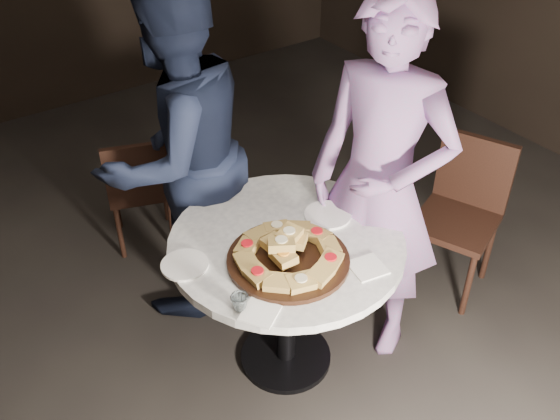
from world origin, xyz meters
name	(u,v)px	position (x,y,z in m)	size (l,w,h in m)	color
floor	(277,380)	(0.00, 0.00, 0.00)	(7.00, 7.00, 0.00)	black
table	(286,264)	(0.12, 0.09, 0.64)	(1.06, 1.06, 0.78)	black
serving_board	(288,260)	(0.04, -0.03, 0.79)	(0.51, 0.51, 0.02)	black
focaccia_pile	(287,251)	(0.03, -0.03, 0.84)	(0.45, 0.46, 0.12)	#A3813F
plate_left	(185,265)	(-0.33, 0.19, 0.79)	(0.20, 0.20, 0.01)	white
plate_right	(328,215)	(0.37, 0.12, 0.79)	(0.22, 0.22, 0.01)	white
water_glass	(240,302)	(-0.27, -0.15, 0.81)	(0.07, 0.07, 0.07)	silver
napkin_near	(260,313)	(-0.23, -0.21, 0.78)	(0.13, 0.13, 0.01)	white
napkin_far	(368,267)	(0.28, -0.25, 0.78)	(0.14, 0.14, 0.01)	white
chair_far	(139,186)	(-0.06, 1.33, 0.45)	(0.47, 0.48, 0.77)	black
chair_right	(463,205)	(1.28, 0.06, 0.50)	(0.55, 0.54, 0.87)	black
diner_navy	(177,156)	(-0.04, 0.80, 0.91)	(0.88, 0.69, 1.82)	black
diner_teal	(380,187)	(0.58, 0.02, 0.92)	(0.67, 0.44, 1.83)	slate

